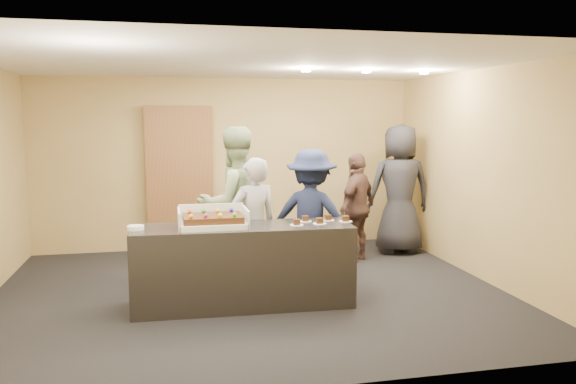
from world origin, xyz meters
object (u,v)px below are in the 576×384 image
at_px(person_server_grey, 254,226).
at_px(person_brown_extra, 357,207).
at_px(cake_box, 213,222).
at_px(plate_stack, 135,228).
at_px(person_navy_man, 311,217).
at_px(storage_cabinet, 180,179).
at_px(serving_counter, 243,266).
at_px(person_dark_suit, 399,189).
at_px(sheet_cake, 213,218).
at_px(person_sage_man, 234,205).

bearing_deg(person_server_grey, person_brown_extra, -161.84).
distance_m(cake_box, plate_stack, 0.82).
relative_size(plate_stack, person_navy_man, 0.10).
bearing_deg(storage_cabinet, serving_counter, -77.98).
distance_m(serving_counter, person_server_grey, 0.61).
relative_size(storage_cabinet, person_dark_suit, 1.14).
distance_m(sheet_cake, person_dark_suit, 3.59).
bearing_deg(storage_cabinet, person_dark_suit, -15.12).
distance_m(cake_box, sheet_cake, 0.06).
relative_size(sheet_cake, person_sage_man, 0.32).
height_order(plate_stack, person_server_grey, person_server_grey).
xyz_separation_m(sheet_cake, person_server_grey, (0.52, 0.46, -0.19)).
bearing_deg(person_dark_suit, person_navy_man, 41.93).
height_order(sheet_cake, person_dark_suit, person_dark_suit).
relative_size(sheet_cake, person_dark_suit, 0.32).
xyz_separation_m(serving_counter, plate_stack, (-1.14, 0.02, 0.47)).
distance_m(plate_stack, person_brown_extra, 3.45).
relative_size(sheet_cake, person_server_grey, 0.39).
bearing_deg(storage_cabinet, sheet_cake, -84.41).
distance_m(serving_counter, person_sage_man, 1.13).
xyz_separation_m(sheet_cake, plate_stack, (-0.81, 0.02, -0.08)).
height_order(sheet_cake, person_sage_man, person_sage_man).
relative_size(serving_counter, person_sage_man, 1.22).
bearing_deg(serving_counter, person_brown_extra, 43.01).
bearing_deg(storage_cabinet, person_brown_extra, -25.77).
relative_size(plate_stack, person_server_grey, 0.11).
distance_m(person_navy_man, person_dark_suit, 2.19).
bearing_deg(person_brown_extra, plate_stack, -15.52).
distance_m(serving_counter, cake_box, 0.60).
relative_size(storage_cabinet, person_brown_extra, 1.43).
bearing_deg(serving_counter, storage_cabinet, 104.03).
relative_size(serving_counter, person_brown_extra, 1.52).
distance_m(storage_cabinet, person_dark_suit, 3.41).
xyz_separation_m(serving_counter, person_brown_extra, (1.89, 1.65, 0.34)).
relative_size(plate_stack, person_brown_extra, 0.11).
bearing_deg(person_sage_man, serving_counter, 71.07).
xyz_separation_m(person_brown_extra, person_dark_suit, (0.79, 0.32, 0.21)).
distance_m(serving_counter, person_navy_man, 1.21).
bearing_deg(person_dark_suit, sheet_cake, 37.79).
height_order(serving_counter, cake_box, cake_box).
bearing_deg(person_dark_suit, cake_box, 37.43).
bearing_deg(person_server_grey, serving_counter, 50.90).
height_order(storage_cabinet, person_server_grey, storage_cabinet).
relative_size(cake_box, person_sage_man, 0.38).
bearing_deg(person_navy_man, storage_cabinet, -28.95).
height_order(plate_stack, person_sage_man, person_sage_man).
bearing_deg(person_server_grey, person_sage_man, -88.93).
distance_m(person_brown_extra, person_dark_suit, 0.88).
bearing_deg(person_navy_man, cake_box, 51.85).
bearing_deg(person_navy_man, serving_counter, 60.29).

